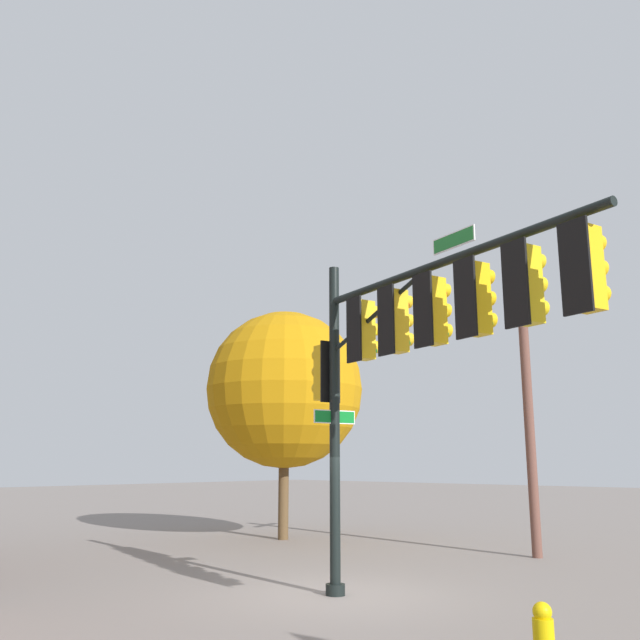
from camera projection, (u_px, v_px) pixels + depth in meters
name	position (u px, v px, depth m)	size (l,w,h in m)	color
ground_plane	(335.00, 595.00, 12.54)	(120.00, 120.00, 0.00)	gray
signal_pole_assembly	(415.00, 335.00, 11.45)	(6.81, 2.31, 6.27)	black
utility_pole	(529.00, 414.00, 18.23)	(0.74, 1.73, 7.03)	brown
tree_mid	(285.00, 389.00, 22.57)	(5.16, 5.16, 7.36)	brown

